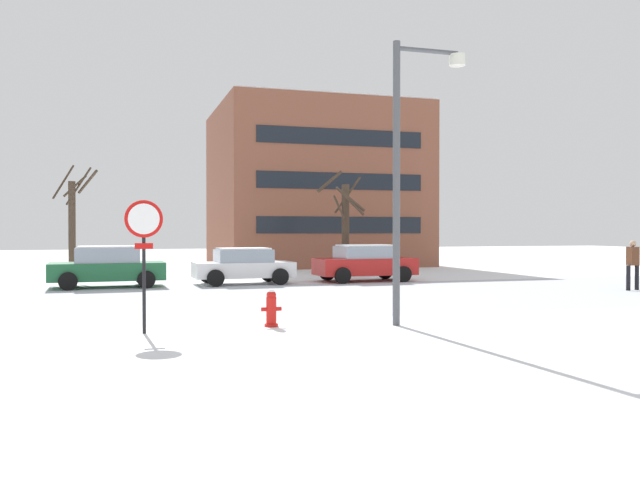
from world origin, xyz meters
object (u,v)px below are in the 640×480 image
parked_car_green (107,266)px  parked_car_red (365,263)px  parked_car_white (243,266)px  fire_hydrant (271,308)px  stop_sign (144,240)px  pedestrian_crossing (633,261)px  street_lamp (408,154)px

parked_car_green → parked_car_red: size_ratio=1.00×
parked_car_white → fire_hydrant: bearing=-97.4°
stop_sign → pedestrian_crossing: 17.34m
fire_hydrant → street_lamp: size_ratio=0.13×
street_lamp → parked_car_green: size_ratio=1.51×
parked_car_white → pedestrian_crossing: pedestrian_crossing is taller
pedestrian_crossing → parked_car_white: bearing=152.1°
parked_car_white → pedestrian_crossing: size_ratio=2.23×
parked_car_green → parked_car_red: (10.05, -0.09, -0.00)m
fire_hydrant → street_lamp: (2.95, -0.62, 3.35)m
stop_sign → parked_car_white: 12.27m
parked_car_green → parked_car_white: size_ratio=1.06×
stop_sign → parked_car_white: bearing=70.2°
street_lamp → parked_car_green: (-6.50, 12.05, -2.99)m
fire_hydrant → parked_car_red: bearing=60.2°
stop_sign → parked_car_green: stop_sign is taller
street_lamp → pedestrian_crossing: (11.00, 5.39, -2.75)m
parked_car_red → pedestrian_crossing: bearing=-41.4°
fire_hydrant → pedestrian_crossing: size_ratio=0.47×
fire_hydrant → pedestrian_crossing: (13.95, 4.77, 0.60)m
parked_car_green → parked_car_white: parked_car_green is taller
fire_hydrant → parked_car_red: size_ratio=0.20×
parked_car_red → pedestrian_crossing: 9.93m
parked_car_green → pedestrian_crossing: pedestrian_crossing is taller
stop_sign → parked_car_white: (4.14, 11.49, -1.17)m
fire_hydrant → pedestrian_crossing: 14.75m
stop_sign → parked_car_red: stop_sign is taller
parked_car_white → parked_car_green: bearing=179.3°
street_lamp → parked_car_white: bearing=97.0°
fire_hydrant → parked_car_green: parked_car_green is taller
fire_hydrant → parked_car_white: (1.47, 11.37, 0.31)m
stop_sign → fire_hydrant: stop_sign is taller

